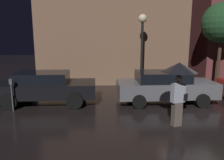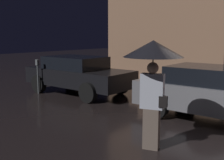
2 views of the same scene
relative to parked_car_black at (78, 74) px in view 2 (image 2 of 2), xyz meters
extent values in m
cube|color=black|center=(0.04, 0.00, -0.11)|extent=(4.46, 1.87, 0.63)
cube|color=black|center=(-0.13, 0.00, 0.44)|extent=(2.33, 1.62, 0.47)
cylinder|color=black|center=(1.41, 0.90, -0.43)|extent=(0.70, 0.22, 0.70)
cylinder|color=black|center=(1.41, -0.90, -0.43)|extent=(0.70, 0.22, 0.70)
cylinder|color=black|center=(-1.33, 0.90, -0.43)|extent=(0.70, 0.22, 0.70)
cylinder|color=black|center=(-1.33, -0.90, -0.43)|extent=(0.70, 0.22, 0.70)
cube|color=slate|center=(5.55, -0.08, -0.13)|extent=(4.52, 1.86, 0.68)
cube|color=black|center=(5.37, -0.08, 0.44)|extent=(2.36, 1.61, 0.46)
cylinder|color=black|center=(4.16, 0.81, -0.48)|extent=(0.61, 0.22, 0.61)
cylinder|color=black|center=(4.16, -0.97, -0.48)|extent=(0.61, 0.22, 0.61)
cube|color=#66564C|center=(5.13, -2.88, -0.36)|extent=(0.37, 0.30, 0.84)
cube|color=#B2B7C6|center=(5.13, -2.88, 0.41)|extent=(0.50, 0.34, 0.70)
sphere|color=tan|center=(5.13, -2.88, 0.88)|extent=(0.23, 0.23, 0.23)
cylinder|color=black|center=(5.13, -2.88, 0.68)|extent=(0.02, 0.02, 0.82)
cone|color=black|center=(5.13, -2.88, 1.25)|extent=(1.18, 1.18, 0.32)
cube|color=black|center=(5.39, -2.88, 0.24)|extent=(0.18, 0.14, 0.22)
cylinder|color=#4C5154|center=(-1.10, -1.09, -0.21)|extent=(0.06, 0.06, 1.13)
cube|color=#4C5154|center=(-1.10, -1.09, 0.46)|extent=(0.12, 0.10, 0.22)
camera|label=1|loc=(2.58, -9.89, 2.22)|focal=35.00mm
camera|label=2|loc=(7.97, -7.60, 1.52)|focal=45.00mm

